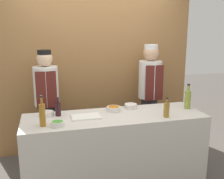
% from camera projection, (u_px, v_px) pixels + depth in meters
% --- Properties ---
extents(cabinet_wall, '(3.03, 0.18, 2.40)m').
position_uv_depth(cabinet_wall, '(95.00, 73.00, 4.09)').
color(cabinet_wall, olive).
rests_on(cabinet_wall, ground_plane).
extents(counter, '(2.11, 0.67, 0.88)m').
position_uv_depth(counter, '(115.00, 150.00, 3.15)').
color(counter, beige).
rests_on(counter, ground_plane).
extents(sauce_bowl_orange, '(0.17, 0.17, 0.06)m').
position_uv_depth(sauce_bowl_orange, '(114.00, 109.00, 3.20)').
color(sauce_bowl_orange, silver).
rests_on(sauce_bowl_orange, counter).
extents(sauce_bowl_green, '(0.14, 0.14, 0.05)m').
position_uv_depth(sauce_bowl_green, '(57.00, 123.00, 2.70)').
color(sauce_bowl_green, silver).
rests_on(sauce_bowl_green, counter).
extents(sauce_bowl_yellow, '(0.16, 0.16, 0.06)m').
position_uv_depth(sauce_bowl_yellow, '(131.00, 106.00, 3.31)').
color(sauce_bowl_yellow, silver).
rests_on(sauce_bowl_yellow, counter).
extents(sauce_bowl_white, '(0.17, 0.17, 0.05)m').
position_uv_depth(sauce_bowl_white, '(46.00, 113.00, 3.04)').
color(sauce_bowl_white, silver).
rests_on(sauce_bowl_white, counter).
extents(cutting_board, '(0.33, 0.21, 0.02)m').
position_uv_depth(cutting_board, '(86.00, 117.00, 2.97)').
color(cutting_board, white).
rests_on(cutting_board, counter).
extents(bottle_wine, '(0.07, 0.07, 0.22)m').
position_uv_depth(bottle_wine, '(58.00, 109.00, 3.02)').
color(bottle_wine, black).
rests_on(bottle_wine, counter).
extents(bottle_amber, '(0.06, 0.06, 0.33)m').
position_uv_depth(bottle_amber, '(42.00, 114.00, 2.68)').
color(bottle_amber, '#9E661E').
rests_on(bottle_amber, counter).
extents(bottle_vinegar, '(0.07, 0.07, 0.23)m').
position_uv_depth(bottle_vinegar, '(167.00, 110.00, 2.97)').
color(bottle_vinegar, olive).
rests_on(bottle_vinegar, counter).
extents(bottle_oil, '(0.07, 0.07, 0.32)m').
position_uv_depth(bottle_oil, '(188.00, 99.00, 3.29)').
color(bottle_oil, olive).
rests_on(bottle_oil, counter).
extents(chef_left, '(0.33, 0.33, 1.60)m').
position_uv_depth(chef_left, '(47.00, 103.00, 3.59)').
color(chef_left, '#28282D').
rests_on(chef_left, ground_plane).
extents(chef_right, '(0.34, 0.34, 1.65)m').
position_uv_depth(chef_right, '(150.00, 94.00, 3.96)').
color(chef_right, '#28282D').
rests_on(chef_right, ground_plane).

